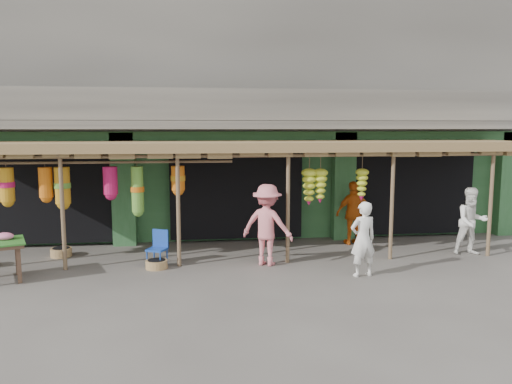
{
  "coord_description": "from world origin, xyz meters",
  "views": [
    {
      "loc": [
        -1.11,
        -11.37,
        3.14
      ],
      "look_at": [
        0.41,
        1.0,
        1.51
      ],
      "focal_mm": 35.0,
      "sensor_mm": 36.0,
      "label": 1
    }
  ],
  "objects": [
    {
      "name": "person_vendor",
      "position": [
        3.1,
        1.4,
        0.85
      ],
      "size": [
        1.05,
        0.57,
        1.71
      ],
      "primitive_type": "imported",
      "rotation": [
        0.0,
        0.0,
        3.3
      ],
      "color": "#D45D14",
      "rests_on": "ground"
    },
    {
      "name": "ground",
      "position": [
        0.0,
        0.0,
        0.0
      ],
      "size": [
        80.0,
        80.0,
        0.0
      ],
      "primitive_type": "plane",
      "color": "#514C47",
      "rests_on": "ground"
    },
    {
      "name": "building",
      "position": [
        -0.0,
        4.87,
        3.37
      ],
      "size": [
        16.4,
        6.8,
        7.0
      ],
      "color": "gray",
      "rests_on": "ground"
    },
    {
      "name": "awning",
      "position": [
        -0.15,
        0.8,
        2.58
      ],
      "size": [
        14.0,
        2.7,
        2.79
      ],
      "color": "brown",
      "rests_on": "ground"
    },
    {
      "name": "basket_mid",
      "position": [
        -2.0,
        -0.33,
        0.09
      ],
      "size": [
        0.54,
        0.54,
        0.19
      ],
      "primitive_type": "cylinder",
      "rotation": [
        0.0,
        0.0,
        -0.11
      ],
      "color": "olive",
      "rests_on": "ground"
    },
    {
      "name": "person_front",
      "position": [
        2.38,
        -1.45,
        0.8
      ],
      "size": [
        0.65,
        0.49,
        1.6
      ],
      "primitive_type": "imported",
      "rotation": [
        0.0,
        0.0,
        3.34
      ],
      "color": "white",
      "rests_on": "ground"
    },
    {
      "name": "person_right",
      "position": [
        5.64,
        -0.03,
        0.84
      ],
      "size": [
        0.86,
        0.7,
        1.67
      ],
      "primitive_type": "imported",
      "rotation": [
        0.0,
        0.0,
        -0.08
      ],
      "color": "white",
      "rests_on": "ground"
    },
    {
      "name": "blue_chair",
      "position": [
        -1.97,
        -0.07,
        0.45
      ],
      "size": [
        0.51,
        0.52,
        0.81
      ],
      "rotation": [
        0.0,
        0.0,
        -0.42
      ],
      "color": "#1942A7",
      "rests_on": "ground"
    },
    {
      "name": "basket_left",
      "position": [
        -4.39,
        1.0,
        0.1
      ],
      "size": [
        0.67,
        0.67,
        0.21
      ],
      "primitive_type": "cylinder",
      "rotation": [
        0.0,
        0.0,
        0.43
      ],
      "color": "#916241",
      "rests_on": "ground"
    },
    {
      "name": "person_shopper",
      "position": [
        0.5,
        -0.32,
        0.93
      ],
      "size": [
        1.39,
        1.18,
        1.86
      ],
      "primitive_type": "imported",
      "rotation": [
        0.0,
        0.0,
        2.64
      ],
      "color": "#E57981",
      "rests_on": "ground"
    }
  ]
}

